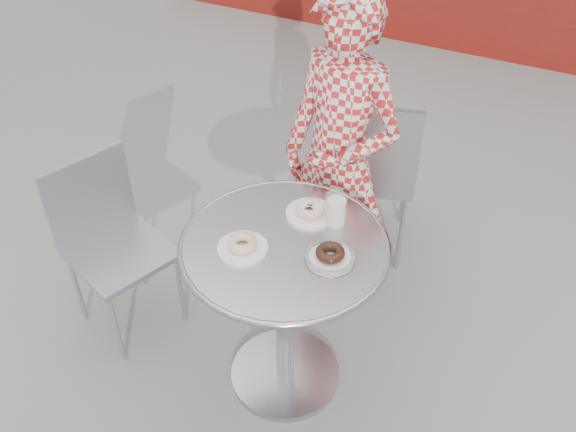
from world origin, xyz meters
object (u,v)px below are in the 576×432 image
at_px(chair_far, 367,199).
at_px(plate_near, 243,246).
at_px(plate_far, 310,211).
at_px(chair_left, 125,279).
at_px(plate_checker, 330,256).
at_px(seated_person, 340,161).
at_px(milk_cup, 336,210).
at_px(bistro_table, 285,281).

relative_size(chair_far, plate_near, 5.15).
xyz_separation_m(plate_far, plate_near, (-0.14, -0.29, -0.00)).
height_order(chair_left, plate_checker, chair_left).
bearing_deg(seated_person, plate_checker, -55.14).
height_order(chair_far, plate_near, chair_far).
bearing_deg(chair_left, seated_person, -31.95).
bearing_deg(milk_cup, plate_checker, -72.59).
xyz_separation_m(seated_person, plate_near, (-0.10, -0.69, 0.03)).
distance_m(seated_person, plate_near, 0.69).
distance_m(bistro_table, plate_checker, 0.28).
relative_size(chair_far, milk_cup, 7.32).
height_order(chair_far, plate_checker, chair_far).
relative_size(plate_checker, milk_cup, 1.41).
bearing_deg(plate_near, chair_far, 84.12).
bearing_deg(seated_person, plate_near, -82.36).
bearing_deg(plate_checker, bistro_table, 179.38).
xyz_separation_m(chair_left, plate_near, (0.69, -0.08, 0.55)).
relative_size(bistro_table, plate_far, 4.25).
relative_size(plate_far, milk_cup, 1.44).
xyz_separation_m(chair_far, milk_cup, (0.13, -0.80, 0.56)).
relative_size(bistro_table, seated_person, 0.51).
bearing_deg(seated_person, chair_far, 103.71).
bearing_deg(plate_checker, plate_near, -163.05).
xyz_separation_m(chair_far, seated_person, (-0.01, -0.40, 0.49)).
bearing_deg(plate_far, chair_left, -166.20).
distance_m(bistro_table, chair_far, 1.04).
relative_size(chair_left, plate_far, 4.50).
distance_m(chair_left, plate_near, 0.89).
height_order(seated_person, plate_near, seated_person).
relative_size(seated_person, milk_cup, 12.00).
height_order(plate_checker, milk_cup, milk_cup).
height_order(plate_near, plate_checker, same).
bearing_deg(plate_near, plate_checker, 16.95).
distance_m(bistro_table, plate_near, 0.26).
xyz_separation_m(chair_far, plate_checker, (0.19, -1.00, 0.52)).
bearing_deg(bistro_table, chair_left, -179.10).
bearing_deg(plate_far, bistro_table, -94.47).
bearing_deg(seated_person, plate_far, -68.57).
height_order(seated_person, plate_far, seated_person).
bearing_deg(bistro_table, plate_far, 85.53).
bearing_deg(plate_checker, chair_left, -179.37).
xyz_separation_m(seated_person, plate_checker, (0.21, -0.59, 0.03)).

